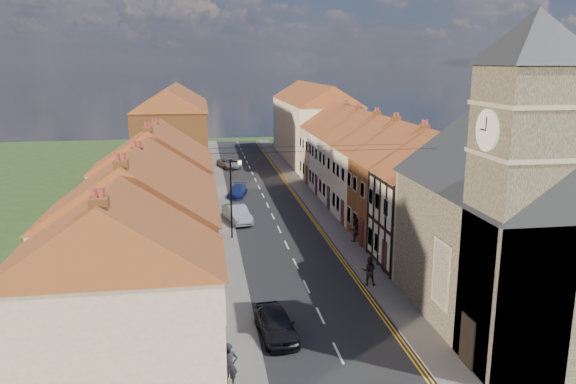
% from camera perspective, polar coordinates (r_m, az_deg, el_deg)
% --- Properties ---
extents(ground, '(160.00, 160.00, 0.00)m').
position_cam_1_polar(ground, '(25.39, 6.25, -18.15)').
color(ground, '#335524').
rests_on(ground, ground).
extents(road, '(7.00, 90.00, 0.02)m').
position_cam_1_polar(road, '(52.93, -2.08, -1.36)').
color(road, black).
rests_on(road, ground).
extents(pavement_left, '(1.80, 90.00, 0.12)m').
position_cam_1_polar(pavement_left, '(52.61, -6.85, -1.47)').
color(pavement_left, slate).
rests_on(pavement_left, ground).
extents(pavement_right, '(1.80, 90.00, 0.12)m').
position_cam_1_polar(pavement_right, '(53.58, 2.59, -1.13)').
color(pavement_right, slate).
rests_on(pavement_right, ground).
extents(church, '(11.25, 14.25, 15.20)m').
position_cam_1_polar(church, '(29.55, 22.65, -2.19)').
color(church, '#3A3428').
rests_on(church, ground).
extents(cottage_r_tudor, '(8.30, 5.20, 9.00)m').
position_cam_1_polar(cottage_r_tudor, '(37.89, 15.08, -0.65)').
color(cottage_r_tudor, beige).
rests_on(cottage_r_tudor, ground).
extents(cottage_r_white_near, '(8.30, 6.00, 9.00)m').
position_cam_1_polar(cottage_r_white_near, '(42.77, 12.25, 1.04)').
color(cottage_r_white_near, brown).
rests_on(cottage_r_white_near, ground).
extents(cottage_r_cream_mid, '(8.30, 5.20, 9.00)m').
position_cam_1_polar(cottage_r_cream_mid, '(47.75, 9.96, 2.37)').
color(cottage_r_cream_mid, beige).
rests_on(cottage_r_cream_mid, ground).
extents(cottage_r_pink, '(8.30, 6.00, 9.00)m').
position_cam_1_polar(cottage_r_pink, '(52.81, 8.11, 3.44)').
color(cottage_r_pink, beige).
rests_on(cottage_r_pink, ground).
extents(cottage_r_white_far, '(8.30, 5.20, 9.00)m').
position_cam_1_polar(cottage_r_white_far, '(57.93, 6.58, 4.33)').
color(cottage_r_white_far, beige).
rests_on(cottage_r_white_far, ground).
extents(cottage_r_cream_far, '(8.30, 6.00, 9.00)m').
position_cam_1_polar(cottage_r_cream_far, '(63.11, 5.29, 5.06)').
color(cottage_r_cream_far, beige).
rests_on(cottage_r_cream_far, ground).
extents(cottage_l_brick_near, '(8.30, 5.70, 8.80)m').
position_cam_1_polar(cottage_l_brick_near, '(22.71, -16.98, -10.19)').
color(cottage_l_brick_near, beige).
rests_on(cottage_l_brick_near, ground).
extents(cottage_l_cream, '(8.30, 6.30, 9.10)m').
position_cam_1_polar(cottage_l_cream, '(28.06, -15.38, -5.30)').
color(cottage_l_cream, beige).
rests_on(cottage_l_cream, ground).
extents(cottage_l_white, '(8.30, 6.90, 8.80)m').
position_cam_1_polar(cottage_l_white, '(34.20, -14.19, -2.22)').
color(cottage_l_white, beige).
rests_on(cottage_l_white, ground).
extents(cottage_l_brick_mid, '(8.30, 5.70, 9.10)m').
position_cam_1_polar(cottage_l_brick_mid, '(40.07, -13.43, 0.26)').
color(cottage_l_brick_mid, beige).
rests_on(cottage_l_brick_mid, ground).
extents(cottage_l_pink, '(8.30, 6.30, 8.80)m').
position_cam_1_polar(cottage_l_pink, '(45.76, -12.86, 1.65)').
color(cottage_l_pink, beige).
rests_on(cottage_l_pink, ground).
extents(block_right_far, '(8.30, 24.20, 10.50)m').
position_cam_1_polar(block_right_far, '(77.84, 2.58, 7.20)').
color(block_right_far, beige).
rests_on(block_right_far, ground).
extents(block_left_far, '(8.30, 24.20, 10.50)m').
position_cam_1_polar(block_left_far, '(71.46, -11.50, 6.44)').
color(block_left_far, brown).
rests_on(block_left_far, ground).
extents(lamppost, '(0.88, 0.15, 6.00)m').
position_cam_1_polar(lamppost, '(42.10, -5.69, -0.22)').
color(lamppost, black).
rests_on(lamppost, pavement_left).
extents(car_near, '(2.08, 4.25, 1.39)m').
position_cam_1_polar(car_near, '(28.09, -1.24, -13.22)').
color(car_near, black).
rests_on(car_near, ground).
extents(car_mid, '(2.51, 4.67, 1.46)m').
position_cam_1_polar(car_mid, '(47.33, -5.19, -2.23)').
color(car_mid, '#9B9DA3').
rests_on(car_mid, ground).
extents(car_far, '(2.43, 4.10, 1.11)m').
position_cam_1_polar(car_far, '(56.46, -5.16, 0.08)').
color(car_far, navy).
rests_on(car_far, ground).
extents(car_distant, '(3.28, 4.80, 1.22)m').
position_cam_1_polar(car_distant, '(72.11, -6.01, 2.92)').
color(car_distant, '#93959A').
rests_on(car_distant, ground).
extents(pedestrian_left, '(0.75, 0.55, 1.91)m').
position_cam_1_polar(pedestrian_left, '(24.01, -5.98, -17.13)').
color(pedestrian_left, black).
rests_on(pedestrian_left, pavement_left).
extents(pedestrian_right, '(0.99, 0.85, 1.79)m').
position_cam_1_polar(pedestrian_right, '(42.07, 6.79, -3.81)').
color(pedestrian_right, '#282220').
rests_on(pedestrian_right, pavement_right).
extents(pedestrian_right_b, '(1.03, 0.91, 1.77)m').
position_cam_1_polar(pedestrian_right_b, '(34.13, 8.24, -7.91)').
color(pedestrian_right_b, black).
rests_on(pedestrian_right_b, pavement_right).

